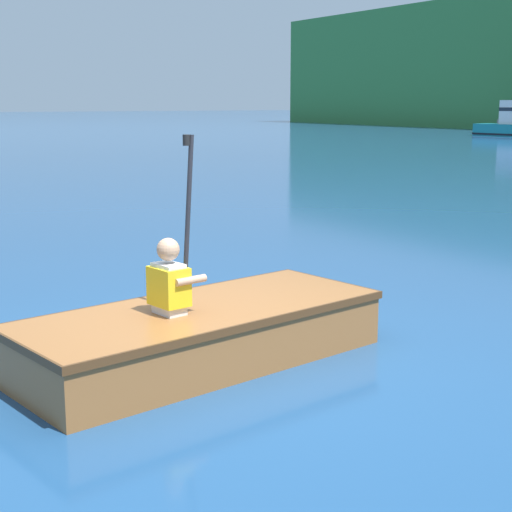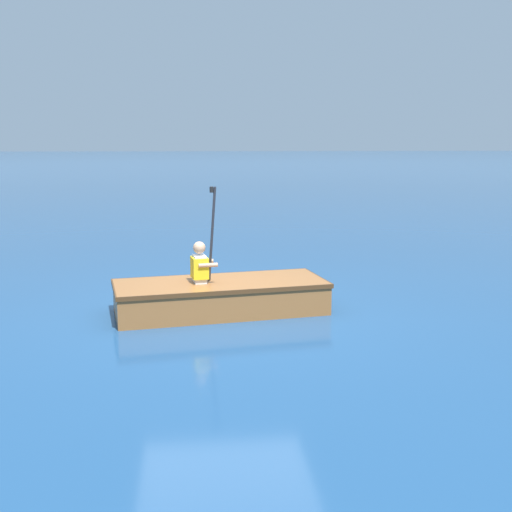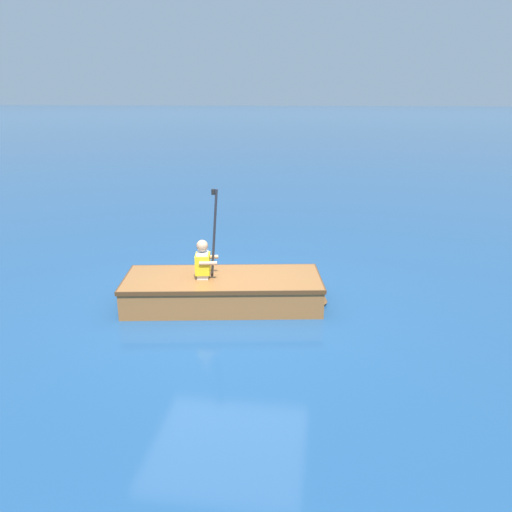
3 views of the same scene
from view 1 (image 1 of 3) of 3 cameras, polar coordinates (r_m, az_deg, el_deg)
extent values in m
plane|color=navy|center=(6.10, -3.04, -7.94)|extent=(300.00, 300.00, 0.00)
cube|color=#935B2D|center=(6.11, -4.03, -5.75)|extent=(1.56, 3.02, 0.44)
cube|color=#513219|center=(6.05, -4.05, -4.01)|extent=(1.61, 3.07, 0.06)
cube|color=#513219|center=(6.06, -4.05, -4.10)|extent=(1.30, 2.59, 0.02)
cone|color=#935B2D|center=(6.98, 5.10, -3.41)|extent=(0.45, 0.45, 0.40)
cube|color=#935B2D|center=(5.94, -5.72, -4.54)|extent=(1.07, 0.33, 0.03)
cube|color=silver|center=(5.84, -6.35, -2.38)|extent=(0.26, 0.20, 0.38)
cube|color=yellow|center=(5.83, -6.35, -2.19)|extent=(0.32, 0.25, 0.29)
sphere|color=tan|center=(5.77, -6.41, 0.48)|extent=(0.17, 0.17, 0.17)
cylinder|color=tan|center=(5.75, -4.78, -1.77)|extent=(0.10, 0.27, 0.06)
cylinder|color=tan|center=(5.99, -6.47, -1.28)|extent=(0.10, 0.27, 0.06)
cylinder|color=#232328|center=(5.85, -4.99, 2.43)|extent=(0.06, 0.14, 1.30)
cylinder|color=black|center=(5.79, -5.10, 8.40)|extent=(0.05, 0.05, 0.08)
camera|label=2|loc=(4.21, 116.00, 0.09)|focal=45.00mm
camera|label=3|loc=(4.56, 82.59, 14.59)|focal=35.00mm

